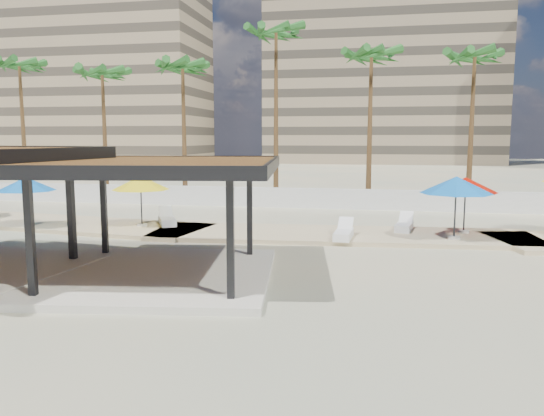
{
  "coord_description": "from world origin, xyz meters",
  "views": [
    {
      "loc": [
        3.47,
        -15.23,
        4.15
      ],
      "look_at": [
        -0.57,
        5.26,
        1.4
      ],
      "focal_mm": 35.0,
      "sensor_mm": 36.0,
      "label": 1
    }
  ],
  "objects_px": {
    "lounger_a": "(167,220)",
    "lounger_b": "(344,234)",
    "pavilion_central": "(156,208)",
    "umbrella_c": "(466,185)",
    "lounger_c": "(404,226)"
  },
  "relations": [
    {
      "from": "pavilion_central",
      "to": "umbrella_c",
      "type": "height_order",
      "value": "pavilion_central"
    },
    {
      "from": "lounger_a",
      "to": "umbrella_c",
      "type": "bearing_deg",
      "value": -116.81
    },
    {
      "from": "umbrella_c",
      "to": "lounger_c",
      "type": "distance_m",
      "value": 3.07
    },
    {
      "from": "pavilion_central",
      "to": "lounger_a",
      "type": "bearing_deg",
      "value": 102.38
    },
    {
      "from": "pavilion_central",
      "to": "lounger_c",
      "type": "xyz_separation_m",
      "value": [
        7.59,
        9.01,
        -1.76
      ]
    },
    {
      "from": "pavilion_central",
      "to": "umbrella_c",
      "type": "xyz_separation_m",
      "value": [
        10.02,
        8.8,
        0.09
      ]
    },
    {
      "from": "lounger_a",
      "to": "lounger_c",
      "type": "height_order",
      "value": "lounger_a"
    },
    {
      "from": "lounger_a",
      "to": "lounger_b",
      "type": "xyz_separation_m",
      "value": [
        8.29,
        -1.9,
        -0.01
      ]
    },
    {
      "from": "umbrella_c",
      "to": "lounger_c",
      "type": "xyz_separation_m",
      "value": [
        -2.43,
        0.21,
        -1.85
      ]
    },
    {
      "from": "lounger_b",
      "to": "pavilion_central",
      "type": "bearing_deg",
      "value": 145.4
    },
    {
      "from": "lounger_c",
      "to": "pavilion_central",
      "type": "bearing_deg",
      "value": 149.23
    },
    {
      "from": "pavilion_central",
      "to": "umbrella_c",
      "type": "bearing_deg",
      "value": 33.09
    },
    {
      "from": "pavilion_central",
      "to": "lounger_c",
      "type": "relative_size",
      "value": 4.0
    },
    {
      "from": "lounger_a",
      "to": "lounger_b",
      "type": "bearing_deg",
      "value": -131.06
    },
    {
      "from": "lounger_a",
      "to": "lounger_c",
      "type": "bearing_deg",
      "value": -115.37
    }
  ]
}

